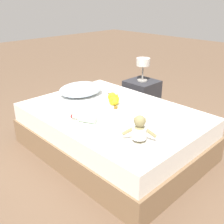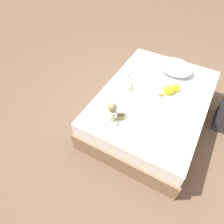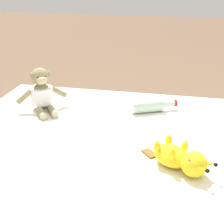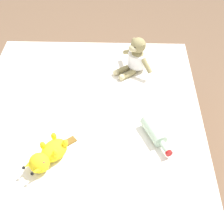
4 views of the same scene
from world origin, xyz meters
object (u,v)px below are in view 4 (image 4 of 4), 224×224
object	(u,v)px
bed	(87,165)
glass_bottle	(154,132)
plush_yellow_creature	(48,155)
plush_monkey	(136,58)

from	to	relation	value
bed	glass_bottle	size ratio (longest dim) A/B	7.33
plush_yellow_creature	glass_bottle	distance (m)	0.56
plush_monkey	plush_yellow_creature	distance (m)	0.88
bed	plush_monkey	world-z (taller)	plush_monkey
plush_yellow_creature	glass_bottle	size ratio (longest dim) A/B	1.16
plush_monkey	plush_yellow_creature	bearing A→B (deg)	59.48
plush_monkey	plush_yellow_creature	world-z (taller)	plush_monkey
bed	plush_yellow_creature	world-z (taller)	plush_yellow_creature
plush_yellow_creature	plush_monkey	bearing A→B (deg)	-120.52
plush_monkey	plush_yellow_creature	size ratio (longest dim) A/B	0.85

